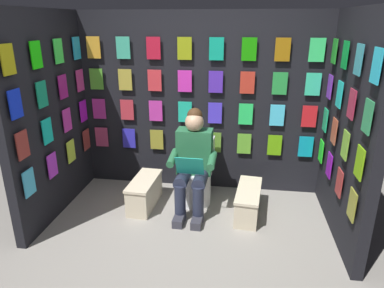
{
  "coord_description": "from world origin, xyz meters",
  "views": [
    {
      "loc": [
        -0.5,
        2.58,
        2.1
      ],
      "look_at": [
        -0.0,
        -0.89,
        0.85
      ],
      "focal_mm": 32.51,
      "sensor_mm": 36.0,
      "label": 1
    }
  ],
  "objects_px": {
    "toilet": "(196,176)",
    "comic_longbox_far": "(145,192)",
    "comic_longbox_near": "(248,202)",
    "person_reading": "(193,162)"
  },
  "relations": [
    {
      "from": "toilet",
      "to": "person_reading",
      "type": "xyz_separation_m",
      "value": [
        0.01,
        0.23,
        0.27
      ]
    },
    {
      "from": "person_reading",
      "to": "comic_longbox_near",
      "type": "distance_m",
      "value": 0.77
    },
    {
      "from": "comic_longbox_near",
      "to": "comic_longbox_far",
      "type": "height_order",
      "value": "comic_longbox_far"
    },
    {
      "from": "comic_longbox_far",
      "to": "comic_longbox_near",
      "type": "bearing_deg",
      "value": -178.28
    },
    {
      "from": "person_reading",
      "to": "comic_longbox_far",
      "type": "xyz_separation_m",
      "value": [
        0.58,
        0.0,
        -0.43
      ]
    },
    {
      "from": "comic_longbox_near",
      "to": "comic_longbox_far",
      "type": "relative_size",
      "value": 1.08
    },
    {
      "from": "toilet",
      "to": "comic_longbox_far",
      "type": "distance_m",
      "value": 0.65
    },
    {
      "from": "person_reading",
      "to": "comic_longbox_far",
      "type": "distance_m",
      "value": 0.72
    },
    {
      "from": "comic_longbox_near",
      "to": "comic_longbox_far",
      "type": "distance_m",
      "value": 1.22
    },
    {
      "from": "person_reading",
      "to": "comic_longbox_near",
      "type": "height_order",
      "value": "person_reading"
    }
  ]
}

